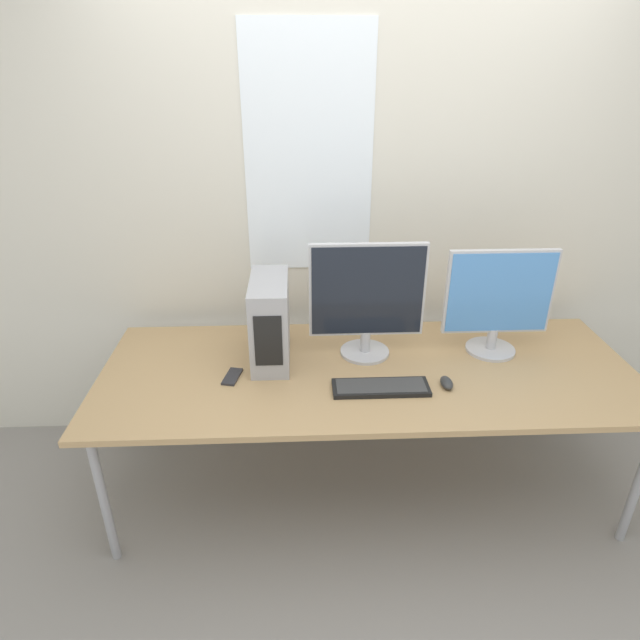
# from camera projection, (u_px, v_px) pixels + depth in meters

# --- Properties ---
(ground_plane) EXTENTS (14.00, 14.00, 0.00)m
(ground_plane) POSITION_uv_depth(u_px,v_px,m) (375.00, 562.00, 2.36)
(ground_plane) COLOR gray
(wall_back) EXTENTS (8.00, 0.07, 2.70)m
(wall_back) POSITION_uv_depth(u_px,v_px,m) (358.00, 199.00, 2.73)
(wall_back) COLOR beige
(wall_back) RESTS_ON ground_plane
(desk) EXTENTS (2.46, 0.95, 0.71)m
(desk) POSITION_uv_depth(u_px,v_px,m) (368.00, 375.00, 2.49)
(desk) COLOR tan
(desk) RESTS_ON ground_plane
(pc_tower) EXTENTS (0.17, 0.40, 0.40)m
(pc_tower) POSITION_uv_depth(u_px,v_px,m) (270.00, 321.00, 2.47)
(pc_tower) COLOR #9E9EA3
(pc_tower) RESTS_ON desk
(monitor_main) EXTENTS (0.54, 0.24, 0.56)m
(monitor_main) POSITION_uv_depth(u_px,v_px,m) (367.00, 298.00, 2.47)
(monitor_main) COLOR #B7B7BC
(monitor_main) RESTS_ON desk
(monitor_right_near) EXTENTS (0.51, 0.24, 0.52)m
(monitor_right_near) POSITION_uv_depth(u_px,v_px,m) (498.00, 300.00, 2.51)
(monitor_right_near) COLOR #B7B7BC
(monitor_right_near) RESTS_ON desk
(keyboard) EXTENTS (0.42, 0.14, 0.02)m
(keyboard) POSITION_uv_depth(u_px,v_px,m) (381.00, 387.00, 2.31)
(keyboard) COLOR black
(keyboard) RESTS_ON desk
(mouse) EXTENTS (0.05, 0.10, 0.03)m
(mouse) POSITION_uv_depth(u_px,v_px,m) (447.00, 383.00, 2.34)
(mouse) COLOR #2D2D2D
(mouse) RESTS_ON desk
(cell_phone) EXTENTS (0.09, 0.15, 0.01)m
(cell_phone) POSITION_uv_depth(u_px,v_px,m) (232.00, 377.00, 2.40)
(cell_phone) COLOR #232328
(cell_phone) RESTS_ON desk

